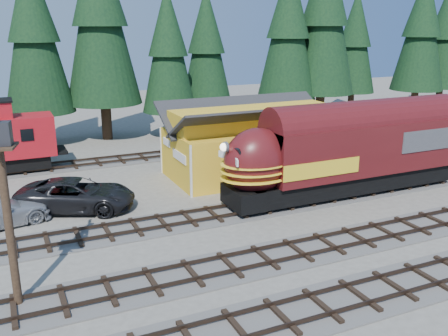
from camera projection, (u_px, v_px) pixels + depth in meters
name	position (u px, v px, depth m)	size (l,w,h in m)	color
ground	(343.00, 224.00, 27.25)	(120.00, 120.00, 0.00)	#6B665B
track_siding	(424.00, 180.00, 34.72)	(68.00, 3.20, 0.33)	#4C4947
track_spur	(95.00, 163.00, 38.95)	(32.00, 3.20, 0.33)	#4C4947
depot	(254.00, 134.00, 35.59)	(12.80, 7.00, 5.30)	gold
conifer_backdrop	(250.00, 32.00, 47.85)	(77.46, 23.06, 16.39)	black
locomotive	(340.00, 155.00, 31.04)	(16.72, 3.32, 4.55)	black
utility_pole	(3.00, 171.00, 17.94)	(1.41, 2.29, 9.51)	black
pickup_truck_a	(76.00, 195.00, 29.07)	(3.10, 6.73, 1.87)	black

